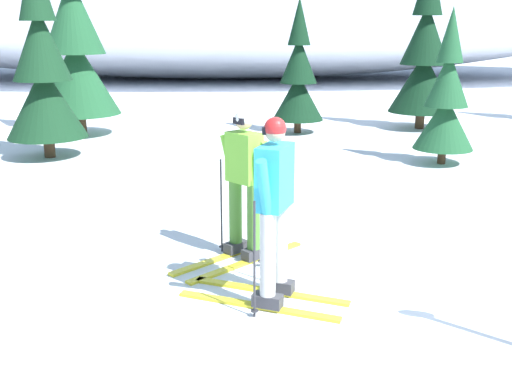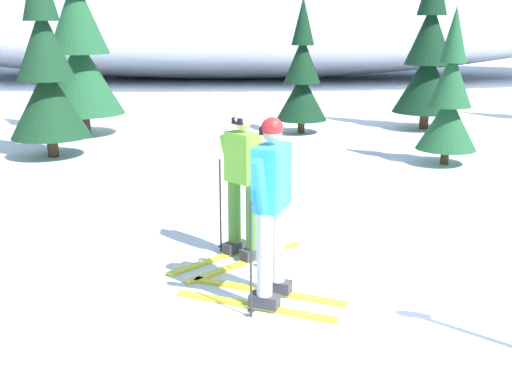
{
  "view_description": "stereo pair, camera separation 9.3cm",
  "coord_description": "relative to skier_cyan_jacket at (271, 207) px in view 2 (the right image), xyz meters",
  "views": [
    {
      "loc": [
        -1.59,
        -5.45,
        2.62
      ],
      "look_at": [
        -1.57,
        0.62,
        0.95
      ],
      "focal_mm": 42.91,
      "sensor_mm": 36.0,
      "label": 1
    },
    {
      "loc": [
        -1.5,
        -5.45,
        2.62
      ],
      "look_at": [
        -1.57,
        0.62,
        0.95
      ],
      "focal_mm": 42.91,
      "sensor_mm": 36.0,
      "label": 2
    }
  ],
  "objects": [
    {
      "name": "skier_cyan_jacket",
      "position": [
        0.0,
        0.0,
        0.0
      ],
      "size": [
        1.69,
        1.01,
        1.81
      ],
      "color": "gold",
      "rests_on": "ground"
    },
    {
      "name": "skier_lime_jacket",
      "position": [
        -0.3,
        1.17,
        -0.08
      ],
      "size": [
        1.51,
        1.49,
        1.73
      ],
      "color": "gold",
      "rests_on": "ground"
    },
    {
      "name": "pine_tree_left",
      "position": [
        -4.37,
        6.72,
        0.75
      ],
      "size": [
        1.58,
        1.58,
        4.1
      ],
      "color": "#47301E",
      "rests_on": "ground"
    },
    {
      "name": "pine_tree_far_left",
      "position": [
        -4.44,
        9.3,
        1.18
      ],
      "size": [
        1.98,
        1.98,
        5.14
      ],
      "color": "#47301E",
      "rests_on": "ground"
    },
    {
      "name": "pine_tree_center",
      "position": [
        3.44,
        6.12,
        0.27
      ],
      "size": [
        1.14,
        1.14,
        2.95
      ],
      "color": "#47301E",
      "rests_on": "ground"
    },
    {
      "name": "ground_plane",
      "position": [
        1.43,
        -0.03,
        -0.97
      ],
      "size": [
        120.0,
        120.0,
        0.0
      ],
      "primitive_type": "plane",
      "color": "white"
    },
    {
      "name": "pine_tree_center_right",
      "position": [
        4.08,
        10.26,
        0.84
      ],
      "size": [
        1.67,
        1.67,
        4.32
      ],
      "color": "#47301E",
      "rests_on": "ground"
    },
    {
      "name": "pine_tree_center_left",
      "position": [
        0.87,
        9.62,
        0.39
      ],
      "size": [
        1.26,
        1.26,
        3.26
      ],
      "color": "#47301E",
      "rests_on": "ground"
    }
  ]
}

